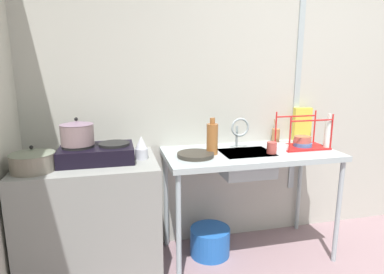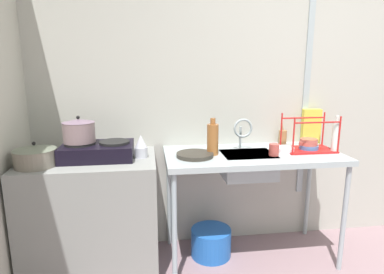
{
  "view_description": "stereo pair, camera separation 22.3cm",
  "coord_description": "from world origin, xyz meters",
  "px_view_note": "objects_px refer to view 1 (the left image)",
  "views": [
    {
      "loc": [
        -1.63,
        -0.86,
        1.48
      ],
      "look_at": [
        -1.1,
        1.34,
        0.99
      ],
      "focal_mm": 30.11,
      "sensor_mm": 36.0,
      "label": 1
    },
    {
      "loc": [
        -1.41,
        -0.9,
        1.48
      ],
      "look_at": [
        -1.1,
        1.34,
        0.99
      ],
      "focal_mm": 30.11,
      "sensor_mm": 36.0,
      "label": 2
    }
  ],
  "objects_px": {
    "cup_by_rack": "(272,148)",
    "small_bowl_on_drainboard": "(280,147)",
    "frying_pan": "(196,155)",
    "bottle_by_sink": "(212,138)",
    "utensil_jar": "(276,135)",
    "faucet": "(240,129)",
    "pot_beside_stove": "(33,160)",
    "cereal_box": "(302,124)",
    "bucket_on_floor": "(210,241)",
    "sink_basin": "(246,163)",
    "dish_rack": "(302,142)",
    "pot_on_left_burner": "(77,133)",
    "bottle_by_rack": "(328,134)",
    "percolator": "(141,148)",
    "stove": "(97,153)"
  },
  "relations": [
    {
      "from": "frying_pan",
      "to": "faucet",
      "type": "bearing_deg",
      "value": 21.8
    },
    {
      "from": "percolator",
      "to": "small_bowl_on_drainboard",
      "type": "distance_m",
      "value": 1.07
    },
    {
      "from": "faucet",
      "to": "frying_pan",
      "type": "bearing_deg",
      "value": -158.2
    },
    {
      "from": "cup_by_rack",
      "to": "utensil_jar",
      "type": "distance_m",
      "value": 0.41
    },
    {
      "from": "dish_rack",
      "to": "frying_pan",
      "type": "bearing_deg",
      "value": -176.07
    },
    {
      "from": "frying_pan",
      "to": "bottle_by_sink",
      "type": "bearing_deg",
      "value": 17.78
    },
    {
      "from": "dish_rack",
      "to": "bottle_by_rack",
      "type": "distance_m",
      "value": 0.2
    },
    {
      "from": "pot_on_left_burner",
      "to": "pot_beside_stove",
      "type": "relative_size",
      "value": 0.81
    },
    {
      "from": "dish_rack",
      "to": "bucket_on_floor",
      "type": "height_order",
      "value": "dish_rack"
    },
    {
      "from": "utensil_jar",
      "to": "bucket_on_floor",
      "type": "bearing_deg",
      "value": -162.06
    },
    {
      "from": "dish_rack",
      "to": "cup_by_rack",
      "type": "height_order",
      "value": "dish_rack"
    },
    {
      "from": "pot_beside_stove",
      "to": "cereal_box",
      "type": "relative_size",
      "value": 0.93
    },
    {
      "from": "pot_beside_stove",
      "to": "sink_basin",
      "type": "distance_m",
      "value": 1.47
    },
    {
      "from": "pot_beside_stove",
      "to": "cereal_box",
      "type": "distance_m",
      "value": 2.12
    },
    {
      "from": "pot_beside_stove",
      "to": "faucet",
      "type": "xyz_separation_m",
      "value": [
        1.45,
        0.24,
        0.09
      ]
    },
    {
      "from": "sink_basin",
      "to": "dish_rack",
      "type": "height_order",
      "value": "dish_rack"
    },
    {
      "from": "stove",
      "to": "bottle_by_rack",
      "type": "bearing_deg",
      "value": -2.04
    },
    {
      "from": "stove",
      "to": "pot_beside_stove",
      "type": "relative_size",
      "value": 1.82
    },
    {
      "from": "pot_on_left_burner",
      "to": "dish_rack",
      "type": "xyz_separation_m",
      "value": [
        1.69,
        0.01,
        -0.16
      ]
    },
    {
      "from": "utensil_jar",
      "to": "faucet",
      "type": "bearing_deg",
      "value": -159.69
    },
    {
      "from": "stove",
      "to": "bottle_by_sink",
      "type": "bearing_deg",
      "value": -0.33
    },
    {
      "from": "stove",
      "to": "small_bowl_on_drainboard",
      "type": "bearing_deg",
      "value": -0.18
    },
    {
      "from": "frying_pan",
      "to": "dish_rack",
      "type": "bearing_deg",
      "value": 3.93
    },
    {
      "from": "cereal_box",
      "to": "pot_beside_stove",
      "type": "bearing_deg",
      "value": -163.21
    },
    {
      "from": "bottle_by_rack",
      "to": "utensil_jar",
      "type": "xyz_separation_m",
      "value": [
        -0.28,
        0.32,
        -0.06
      ]
    },
    {
      "from": "bottle_by_sink",
      "to": "faucet",
      "type": "bearing_deg",
      "value": 23.85
    },
    {
      "from": "pot_on_left_burner",
      "to": "cereal_box",
      "type": "distance_m",
      "value": 1.85
    },
    {
      "from": "cup_by_rack",
      "to": "utensil_jar",
      "type": "xyz_separation_m",
      "value": [
        0.21,
        0.34,
        0.01
      ]
    },
    {
      "from": "sink_basin",
      "to": "frying_pan",
      "type": "distance_m",
      "value": 0.42
    },
    {
      "from": "cup_by_rack",
      "to": "utensil_jar",
      "type": "bearing_deg",
      "value": 58.27
    },
    {
      "from": "pot_on_left_burner",
      "to": "frying_pan",
      "type": "relative_size",
      "value": 0.82
    },
    {
      "from": "bottle_by_rack",
      "to": "cup_by_rack",
      "type": "bearing_deg",
      "value": -176.69
    },
    {
      "from": "faucet",
      "to": "small_bowl_on_drainboard",
      "type": "height_order",
      "value": "faucet"
    },
    {
      "from": "bottle_by_sink",
      "to": "bottle_by_rack",
      "type": "distance_m",
      "value": 0.93
    },
    {
      "from": "faucet",
      "to": "bottle_by_sink",
      "type": "relative_size",
      "value": 0.91
    },
    {
      "from": "frying_pan",
      "to": "cup_by_rack",
      "type": "relative_size",
      "value": 3.07
    },
    {
      "from": "cereal_box",
      "to": "dish_rack",
      "type": "bearing_deg",
      "value": -113.74
    },
    {
      "from": "faucet",
      "to": "bottle_by_sink",
      "type": "distance_m",
      "value": 0.28
    },
    {
      "from": "percolator",
      "to": "dish_rack",
      "type": "bearing_deg",
      "value": 1.05
    },
    {
      "from": "percolator",
      "to": "cereal_box",
      "type": "bearing_deg",
      "value": 10.72
    },
    {
      "from": "frying_pan",
      "to": "bottle_by_rack",
      "type": "relative_size",
      "value": 0.95
    },
    {
      "from": "percolator",
      "to": "frying_pan",
      "type": "height_order",
      "value": "percolator"
    },
    {
      "from": "dish_rack",
      "to": "stove",
      "type": "bearing_deg",
      "value": -179.54
    },
    {
      "from": "percolator",
      "to": "small_bowl_on_drainboard",
      "type": "height_order",
      "value": "percolator"
    },
    {
      "from": "faucet",
      "to": "dish_rack",
      "type": "relative_size",
      "value": 0.66
    },
    {
      "from": "frying_pan",
      "to": "dish_rack",
      "type": "height_order",
      "value": "dish_rack"
    },
    {
      "from": "pot_on_left_burner",
      "to": "bottle_by_rack",
      "type": "bearing_deg",
      "value": -1.92
    },
    {
      "from": "cereal_box",
      "to": "sink_basin",
      "type": "bearing_deg",
      "value": -150.15
    },
    {
      "from": "bottle_by_rack",
      "to": "sink_basin",
      "type": "bearing_deg",
      "value": 176.04
    },
    {
      "from": "cup_by_rack",
      "to": "small_bowl_on_drainboard",
      "type": "height_order",
      "value": "cup_by_rack"
    }
  ]
}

